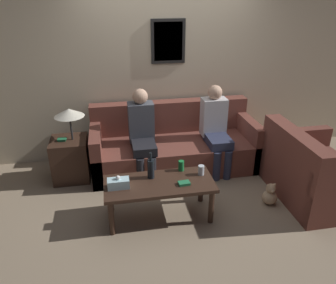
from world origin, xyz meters
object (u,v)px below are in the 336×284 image
person_left (142,132)px  coffee_table (159,187)px  couch_main (174,146)px  drinking_glass (201,170)px  couch_side (313,174)px  wine_bottle (151,168)px  teddy_bear (270,195)px  person_right (216,127)px

person_left → coffee_table: bearing=-86.1°
couch_main → drinking_glass: (0.09, -1.08, 0.21)m
couch_side → person_left: person_left is taller
wine_bottle → person_left: person_left is taller
couch_side → drinking_glass: 1.44m
drinking_glass → person_left: person_left is taller
couch_main → coffee_table: (-0.40, -1.16, 0.09)m
teddy_bear → person_left: bearing=144.6°
couch_main → couch_side: size_ratio=1.88×
couch_side → coffee_table: bearing=92.0°
couch_side → drinking_glass: size_ratio=10.98×
teddy_bear → wine_bottle: bearing=175.2°
drinking_glass → teddy_bear: drinking_glass is taller
coffee_table → person_right: person_right is taller
couch_side → person_left: bearing=64.9°
person_right → couch_side: bearing=-44.1°
person_right → teddy_bear: 1.19m
couch_main → drinking_glass: bearing=-85.0°
coffee_table → wine_bottle: bearing=122.8°
couch_side → wine_bottle: bearing=88.6°
drinking_glass → person_right: 1.04m
couch_side → teddy_bear: couch_side is taller
couch_side → person_left: (-1.99, 0.93, 0.33)m
couch_side → coffee_table: size_ratio=1.03×
coffee_table → person_left: bearing=93.9°
drinking_glass → person_right: bearing=63.2°
coffee_table → person_right: size_ratio=1.01×
wine_bottle → person_right: person_right is taller
couch_main → person_right: size_ratio=1.96×
person_left → teddy_bear: person_left is taller
person_right → couch_main: bearing=163.6°
coffee_table → drinking_glass: drinking_glass is taller
wine_bottle → teddy_bear: wine_bottle is taller
coffee_table → person_right: 1.40m
teddy_bear → drinking_glass: bearing=174.4°
couch_side → wine_bottle: 2.01m
wine_bottle → teddy_bear: bearing=-4.8°
person_left → person_right: (1.02, 0.00, -0.00)m
person_right → drinking_glass: bearing=-116.8°
coffee_table → teddy_bear: size_ratio=4.36×
wine_bottle → drinking_glass: size_ratio=2.75×
drinking_glass → teddy_bear: 0.94m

